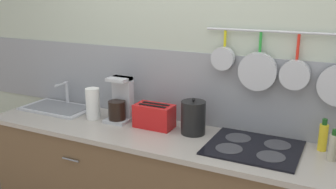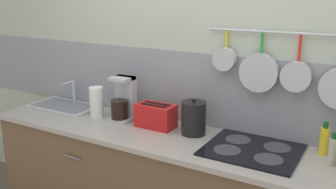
% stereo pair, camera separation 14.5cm
% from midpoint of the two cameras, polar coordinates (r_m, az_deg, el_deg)
% --- Properties ---
extents(wall_back, '(7.20, 0.15, 2.60)m').
position_cam_midpoint_polar(wall_back, '(2.66, 8.35, 3.26)').
color(wall_back, '#B2BCA8').
rests_on(wall_back, ground_plane).
extents(countertop, '(3.15, 0.60, 0.03)m').
position_cam_midpoint_polar(countertop, '(2.49, 4.95, -7.32)').
color(countertop, '#A59E93').
rests_on(countertop, cabinet_base).
extents(sink_basin, '(0.58, 0.34, 0.21)m').
position_cam_midpoint_polar(sink_basin, '(3.25, -14.30, -1.58)').
color(sink_basin, '#B7BABF').
rests_on(sink_basin, countertop).
extents(paper_towel_roll, '(0.11, 0.11, 0.24)m').
position_cam_midpoint_polar(paper_towel_roll, '(2.91, -9.43, -1.20)').
color(paper_towel_roll, white).
rests_on(paper_towel_roll, countertop).
extents(coffee_maker, '(0.17, 0.19, 0.33)m').
position_cam_midpoint_polar(coffee_maker, '(2.82, -5.39, -1.19)').
color(coffee_maker, '#B7BABF').
rests_on(coffee_maker, countertop).
extents(toaster, '(0.29, 0.15, 0.17)m').
position_cam_midpoint_polar(toaster, '(2.67, -0.34, -3.28)').
color(toaster, red).
rests_on(toaster, countertop).
extents(kettle, '(0.17, 0.17, 0.25)m').
position_cam_midpoint_polar(kettle, '(2.55, 5.56, -3.60)').
color(kettle, black).
rests_on(kettle, countertop).
extents(cooktop, '(0.56, 0.48, 0.01)m').
position_cam_midpoint_polar(cooktop, '(2.39, 14.44, -8.17)').
color(cooktop, black).
rests_on(cooktop, countertop).
extents(bottle_olive_oil, '(0.05, 0.05, 0.20)m').
position_cam_midpoint_polar(bottle_olive_oil, '(2.45, 24.28, -6.39)').
color(bottle_olive_oil, yellow).
rests_on(bottle_olive_oil, countertop).
extents(bottle_dish_soap, '(0.05, 0.05, 0.19)m').
position_cam_midpoint_polar(bottle_dish_soap, '(2.33, 25.44, -7.80)').
color(bottle_dish_soap, '#BFB799').
rests_on(bottle_dish_soap, countertop).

